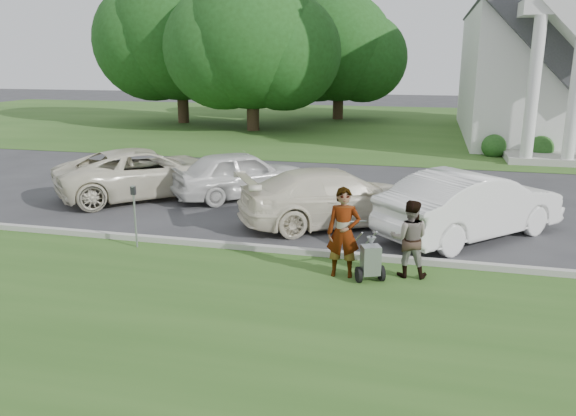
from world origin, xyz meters
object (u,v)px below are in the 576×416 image
at_px(person_left, 343,233).
at_px(person_right, 409,239).
at_px(tree_left, 252,45).
at_px(parking_meter_near, 135,209).
at_px(tree_far, 180,37).
at_px(car_a, 146,173).
at_px(car_c, 335,197).
at_px(church, 558,28).
at_px(car_d, 472,204).
at_px(striping_cart, 370,261).
at_px(car_b, 242,174).
at_px(tree_back, 339,53).

distance_m(person_left, person_right, 1.34).
height_order(tree_left, parking_meter_near, tree_left).
height_order(tree_far, parking_meter_near, tree_far).
xyz_separation_m(car_a, car_c, (6.43, -1.66, -0.03)).
relative_size(church, car_d, 4.74).
xyz_separation_m(church, car_d, (-5.28, -20.23, -5.10)).
height_order(tree_left, car_a, tree_left).
bearing_deg(tree_far, car_a, -68.79).
relative_size(church, person_right, 15.04).
bearing_deg(parking_meter_near, car_c, 36.27).
relative_size(car_a, car_d, 1.10).
distance_m(church, parking_meter_near, 26.90).
relative_size(striping_cart, parking_meter_near, 0.78).
relative_size(person_left, car_b, 0.41).
bearing_deg(person_left, church, 67.15).
height_order(person_right, car_a, person_right).
relative_size(church, car_b, 5.39).
relative_size(tree_back, car_b, 2.15).
height_order(tree_left, car_d, tree_left).
height_order(church, car_c, church).
bearing_deg(person_left, car_a, 139.21).
height_order(person_right, car_d, car_d).
bearing_deg(church, car_c, -113.72).
height_order(tree_far, striping_cart, tree_far).
height_order(church, tree_left, church).
bearing_deg(parking_meter_near, tree_left, 100.46).
bearing_deg(tree_far, car_c, -56.85).
bearing_deg(car_c, church, -54.86).
height_order(church, striping_cart, church).
height_order(church, person_right, church).
height_order(tree_left, car_c, tree_left).
distance_m(tree_back, person_left, 31.16).
relative_size(person_left, parking_meter_near, 1.23).
relative_size(tree_far, striping_cart, 9.91).
bearing_deg(car_d, striping_cart, 103.39).
distance_m(parking_meter_near, car_c, 5.22).
xyz_separation_m(parking_meter_near, car_b, (0.81, 5.35, -0.18)).
height_order(church, tree_back, church).
bearing_deg(tree_left, tree_back, 63.43).
distance_m(person_right, car_a, 9.90).
relative_size(tree_far, car_d, 2.29).
bearing_deg(car_b, person_right, -177.50).
bearing_deg(tree_far, tree_left, -26.56).
relative_size(parking_meter_near, car_c, 0.29).
height_order(person_left, person_right, person_left).
xyz_separation_m(church, car_a, (-15.19, -18.28, -5.16)).
bearing_deg(car_d, tree_far, -7.07).
bearing_deg(tree_far, tree_back, 26.56).
bearing_deg(tree_back, tree_left, -116.57).
distance_m(striping_cart, car_a, 9.54).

